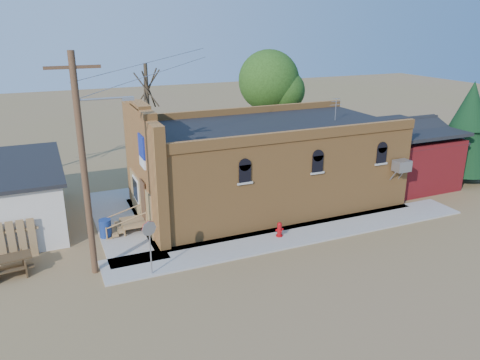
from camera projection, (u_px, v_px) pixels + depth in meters
name	position (u px, v px, depth m)	size (l,w,h in m)	color
ground	(281.00, 248.00, 21.66)	(120.00, 120.00, 0.00)	olive
sidewalk_south	(300.00, 234.00, 23.00)	(19.00, 2.20, 0.08)	#9E9991
sidewalk_west	(121.00, 221.00, 24.50)	(2.60, 10.00, 0.08)	#9E9991
brick_bar	(262.00, 165.00, 26.31)	(16.40, 7.97, 6.30)	#B37336
red_shed	(400.00, 148.00, 30.04)	(5.40, 6.40, 4.30)	maroon
utility_pole	(85.00, 163.00, 18.12)	(3.12, 0.26, 9.00)	#4A311D
tree_bare_near	(147.00, 88.00, 29.93)	(2.80, 2.80, 7.65)	#3F3624
tree_leafy	(269.00, 81.00, 33.75)	(4.40, 4.40, 8.15)	#3F3624
evergreen_tree	(468.00, 125.00, 29.77)	(3.60, 3.60, 6.50)	#3F3624
fire_hydrant	(279.00, 229.00, 22.61)	(0.42, 0.40, 0.73)	#A4090D
stop_sign	(149.00, 234.00, 18.78)	(0.62, 0.25, 2.36)	#97979C
trash_barrel	(105.00, 228.00, 22.53)	(0.58, 0.58, 0.89)	navy
picnic_table	(8.00, 263.00, 19.29)	(1.98, 1.58, 0.76)	#45301B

